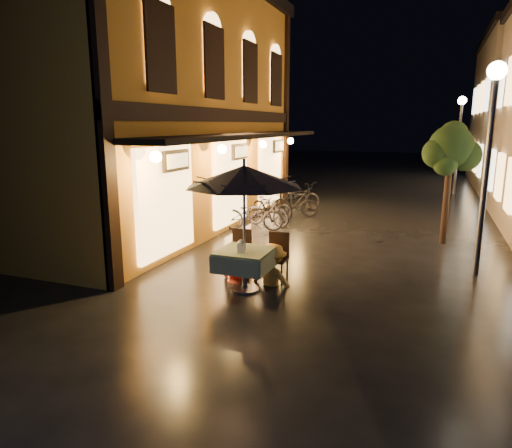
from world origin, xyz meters
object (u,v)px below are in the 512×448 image
at_px(cafe_table, 244,260).
at_px(patio_umbrella, 244,176).
at_px(person_yellow, 273,245).
at_px(bicycle_0, 253,214).
at_px(table_lantern, 241,245).
at_px(person_orange, 237,244).
at_px(streetlamp_near, 491,132).

distance_m(cafe_table, patio_umbrella, 1.56).
bearing_deg(patio_umbrella, cafe_table, 0.00).
relative_size(patio_umbrella, person_yellow, 1.57).
bearing_deg(bicycle_0, patio_umbrella, -171.48).
relative_size(table_lantern, bicycle_0, 0.14).
height_order(table_lantern, person_orange, person_orange).
bearing_deg(patio_umbrella, bicycle_0, 109.55).
bearing_deg(table_lantern, patio_umbrella, 90.00).
height_order(patio_umbrella, table_lantern, patio_umbrella).
distance_m(cafe_table, person_yellow, 0.67).
xyz_separation_m(streetlamp_near, patio_umbrella, (-4.15, -2.53, -0.77)).
bearing_deg(person_yellow, streetlamp_near, -144.89).
bearing_deg(bicycle_0, cafe_table, -171.48).
xyz_separation_m(table_lantern, person_yellow, (0.38, 0.68, -0.14)).
relative_size(streetlamp_near, person_yellow, 2.71).
relative_size(streetlamp_near, table_lantern, 16.92).
height_order(streetlamp_near, bicycle_0, streetlamp_near).
distance_m(streetlamp_near, person_orange, 5.42).
bearing_deg(person_yellow, bicycle_0, -56.76).
bearing_deg(streetlamp_near, person_yellow, -151.99).
distance_m(person_orange, person_yellow, 0.75).
bearing_deg(person_orange, patio_umbrella, 143.47).
xyz_separation_m(streetlamp_near, cafe_table, (-4.15, -2.53, -2.33)).
distance_m(cafe_table, person_orange, 0.64).
relative_size(streetlamp_near, bicycle_0, 2.34).
bearing_deg(streetlamp_near, person_orange, -155.87).
distance_m(table_lantern, person_orange, 0.78).
relative_size(cafe_table, table_lantern, 3.96).
distance_m(streetlamp_near, person_yellow, 4.78).
xyz_separation_m(patio_umbrella, person_orange, (-0.38, 0.50, -1.42)).
bearing_deg(table_lantern, cafe_table, 90.00).
bearing_deg(person_orange, cafe_table, 143.47).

